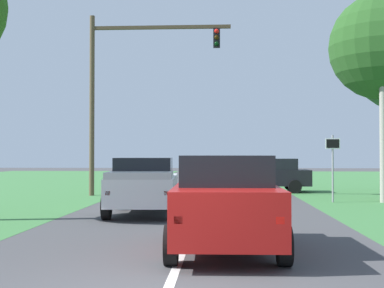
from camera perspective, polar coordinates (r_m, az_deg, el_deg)
name	(u,v)px	position (r m, az deg, el deg)	size (l,w,h in m)	color
ground_plane	(198,214)	(17.60, 0.60, -7.56)	(120.00, 120.00, 0.00)	#424244
red_suv_near	(225,201)	(10.94, 3.58, -6.08)	(2.30, 4.56, 1.95)	#9E1411
pickup_truck_lead	(144,185)	(17.58, -5.13, -4.42)	(2.50, 5.12, 1.86)	silver
traffic_light	(125,79)	(25.87, -7.22, 6.95)	(6.79, 0.40, 8.66)	brown
keep_moving_sign	(333,160)	(22.63, 14.86, -1.62)	(0.60, 0.09, 2.77)	gray
crossing_suv_far	(266,174)	(28.32, 7.97, -3.24)	(4.63, 2.14, 1.75)	black
utility_pole_right	(383,103)	(23.22, 19.79, 4.13)	(0.28, 0.28, 8.15)	#9E998E
extra_tree_1	(383,47)	(24.73, 19.83, 9.77)	(4.63, 4.63, 8.96)	#4C351E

